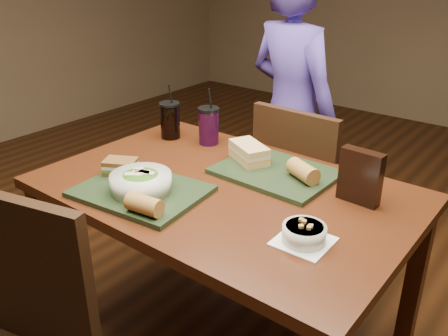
{
  "coord_description": "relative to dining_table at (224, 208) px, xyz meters",
  "views": [
    {
      "loc": [
        0.93,
        -1.18,
        1.49
      ],
      "look_at": [
        0.0,
        0.0,
        0.82
      ],
      "focal_mm": 38.0,
      "sensor_mm": 36.0,
      "label": 1
    }
  ],
  "objects": [
    {
      "name": "dining_table",
      "position": [
        0.0,
        0.0,
        0.0
      ],
      "size": [
        1.3,
        0.85,
        0.75
      ],
      "color": "#421D0D",
      "rests_on": "ground"
    },
    {
      "name": "chair_far",
      "position": [
        0.02,
        0.54,
        -0.15
      ],
      "size": [
        0.41,
        0.41,
        0.92
      ],
      "color": "black",
      "rests_on": "ground"
    },
    {
      "name": "diner",
      "position": [
        -0.25,
        0.87,
        0.09
      ],
      "size": [
        0.62,
        0.47,
        1.51
      ],
      "primitive_type": "imported",
      "rotation": [
        0.0,
        0.0,
        2.92
      ],
      "color": "#47338E",
      "rests_on": "ground"
    },
    {
      "name": "tray_near",
      "position": [
        -0.19,
        -0.22,
        0.1
      ],
      "size": [
        0.45,
        0.37,
        0.02
      ],
      "primitive_type": "cube",
      "rotation": [
        0.0,
        0.0,
        0.11
      ],
      "color": "black",
      "rests_on": "dining_table"
    },
    {
      "name": "tray_far",
      "position": [
        0.09,
        0.2,
        0.1
      ],
      "size": [
        0.43,
        0.33,
        0.02
      ],
      "primitive_type": "cube",
      "rotation": [
        0.0,
        0.0,
        -0.02
      ],
      "color": "black",
      "rests_on": "dining_table"
    },
    {
      "name": "salad_bowl",
      "position": [
        -0.18,
        -0.23,
        0.14
      ],
      "size": [
        0.21,
        0.21,
        0.07
      ],
      "color": "silver",
      "rests_on": "tray_near"
    },
    {
      "name": "soup_bowl",
      "position": [
        0.4,
        -0.14,
        0.12
      ],
      "size": [
        0.15,
        0.15,
        0.06
      ],
      "color": "white",
      "rests_on": "dining_table"
    },
    {
      "name": "sandwich_near",
      "position": [
        -0.34,
        -0.18,
        0.14
      ],
      "size": [
        0.14,
        0.12,
        0.05
      ],
      "color": "#593819",
      "rests_on": "tray_near"
    },
    {
      "name": "sandwich_far",
      "position": [
        -0.04,
        0.21,
        0.14
      ],
      "size": [
        0.2,
        0.16,
        0.07
      ],
      "color": "tan",
      "rests_on": "tray_far"
    },
    {
      "name": "baguette_near",
      "position": [
        -0.05,
        -0.33,
        0.14
      ],
      "size": [
        0.12,
        0.07,
        0.06
      ],
      "primitive_type": "cylinder",
      "rotation": [
        0.0,
        1.57,
        0.14
      ],
      "color": "#AD7533",
      "rests_on": "tray_near"
    },
    {
      "name": "baguette_far",
      "position": [
        0.21,
        0.19,
        0.14
      ],
      "size": [
        0.14,
        0.11,
        0.06
      ],
      "primitive_type": "cylinder",
      "rotation": [
        0.0,
        1.57,
        -0.43
      ],
      "color": "#AD7533",
      "rests_on": "tray_far"
    },
    {
      "name": "cup_cola",
      "position": [
        -0.49,
        0.24,
        0.17
      ],
      "size": [
        0.09,
        0.09,
        0.25
      ],
      "color": "black",
      "rests_on": "dining_table"
    },
    {
      "name": "cup_berry",
      "position": [
        -0.31,
        0.29,
        0.17
      ],
      "size": [
        0.09,
        0.09,
        0.25
      ],
      "color": "black",
      "rests_on": "dining_table"
    },
    {
      "name": "chip_bag",
      "position": [
        0.42,
        0.18,
        0.18
      ],
      "size": [
        0.14,
        0.05,
        0.18
      ],
      "primitive_type": "cube",
      "rotation": [
        0.0,
        0.0,
        -0.06
      ],
      "color": "black",
      "rests_on": "dining_table"
    }
  ]
}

